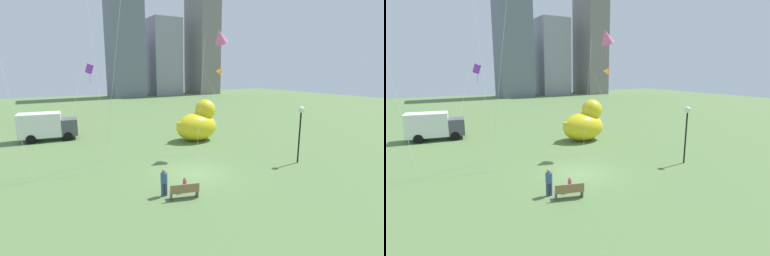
# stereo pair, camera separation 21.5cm
# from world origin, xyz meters

# --- Properties ---
(ground_plane) EXTENTS (140.00, 140.00, 0.00)m
(ground_plane) POSITION_xyz_m (0.00, 0.00, 0.00)
(ground_plane) COLOR #5A7943
(park_bench) EXTENTS (1.73, 0.88, 0.90)m
(park_bench) POSITION_xyz_m (-2.50, -3.25, 0.48)
(park_bench) COLOR olive
(park_bench) RESTS_ON ground
(person_adult) EXTENTS (0.40, 0.40, 1.63)m
(person_adult) POSITION_xyz_m (-3.35, -2.34, 0.90)
(person_adult) COLOR #38476B
(person_adult) RESTS_ON ground
(person_child) EXTENTS (0.23, 0.23, 0.94)m
(person_child) POSITION_xyz_m (-2.07, -2.47, 0.52)
(person_child) COLOR silver
(person_child) RESTS_ON ground
(giant_inflatable_duck) EXTENTS (5.04, 3.24, 4.18)m
(giant_inflatable_duck) POSITION_xyz_m (5.33, 8.30, 1.78)
(giant_inflatable_duck) COLOR yellow
(giant_inflatable_duck) RESTS_ON ground
(lamppost) EXTENTS (0.48, 0.48, 4.44)m
(lamppost) POSITION_xyz_m (8.30, -1.97, 3.44)
(lamppost) COLOR black
(lamppost) RESTS_ON ground
(box_truck) EXTENTS (5.75, 2.95, 2.85)m
(box_truck) POSITION_xyz_m (-8.15, 16.01, 1.44)
(box_truck) COLOR white
(box_truck) RESTS_ON ground
(city_skyline) EXTENTS (31.53, 10.50, 38.26)m
(city_skyline) POSITION_xyz_m (26.33, 60.29, 16.68)
(city_skyline) COLOR slate
(city_skyline) RESTS_ON ground
(kite_purple) EXTENTS (3.40, 3.36, 7.95)m
(kite_purple) POSITION_xyz_m (-2.56, 21.42, 7.26)
(kite_purple) COLOR silver
(kite_purple) RESTS_ON ground
(kite_pink) EXTENTS (3.13, 3.03, 10.55)m
(kite_pink) POSITION_xyz_m (4.55, 3.54, 9.79)
(kite_pink) COLOR silver
(kite_pink) RESTS_ON ground
(kite_orange) EXTENTS (3.62, 3.62, 7.83)m
(kite_orange) POSITION_xyz_m (18.84, 23.54, 7.04)
(kite_orange) COLOR silver
(kite_orange) RESTS_ON ground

